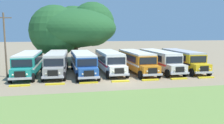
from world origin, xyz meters
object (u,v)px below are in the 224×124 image
object	(u,v)px
parked_bus_slot_4	(136,60)
utility_pole	(5,43)
parked_bus_slot_5	(159,60)
parked_bus_slot_0	(29,62)
broad_shade_tree	(74,28)
parked_bus_slot_6	(182,59)
parked_bus_slot_2	(83,62)
parked_bus_slot_3	(109,60)
parked_bus_slot_1	(57,62)

from	to	relation	value
parked_bus_slot_4	utility_pole	world-z (taller)	utility_pole
parked_bus_slot_5	parked_bus_slot_0	bearing A→B (deg)	-93.55
broad_shade_tree	parked_bus_slot_5	bearing A→B (deg)	-44.41
broad_shade_tree	utility_pole	world-z (taller)	broad_shade_tree
parked_bus_slot_6	utility_pole	size ratio (longest dim) A/B	1.40
parked_bus_slot_2	broad_shade_tree	world-z (taller)	broad_shade_tree
parked_bus_slot_4	broad_shade_tree	distance (m)	14.93
broad_shade_tree	parked_bus_slot_3	bearing A→B (deg)	-67.71
parked_bus_slot_0	parked_bus_slot_6	size ratio (longest dim) A/B	1.00
parked_bus_slot_6	utility_pole	world-z (taller)	utility_pole
parked_bus_slot_3	parked_bus_slot_5	bearing A→B (deg)	84.82
parked_bus_slot_3	utility_pole	xyz separation A→B (m)	(-13.04, -1.38, 2.57)
parked_bus_slot_5	parked_bus_slot_6	world-z (taller)	same
parked_bus_slot_2	parked_bus_slot_4	bearing A→B (deg)	89.57
parked_bus_slot_5	broad_shade_tree	distance (m)	16.96
parked_bus_slot_2	parked_bus_slot_6	distance (m)	14.47
parked_bus_slot_1	parked_bus_slot_3	xyz separation A→B (m)	(7.10, 0.00, 0.00)
parked_bus_slot_1	parked_bus_slot_4	xyz separation A→B (m)	(10.79, -0.71, 0.00)
parked_bus_slot_2	broad_shade_tree	xyz separation A→B (m)	(-0.75, 11.86, 4.65)
parked_bus_slot_0	parked_bus_slot_5	xyz separation A→B (m)	(17.86, -0.50, 0.00)
parked_bus_slot_1	parked_bus_slot_4	distance (m)	10.82
parked_bus_slot_1	parked_bus_slot_5	xyz separation A→B (m)	(14.28, -0.52, 0.00)
parked_bus_slot_4	utility_pole	size ratio (longest dim) A/B	1.40
parked_bus_slot_3	parked_bus_slot_0	bearing A→B (deg)	-90.86
parked_bus_slot_2	parked_bus_slot_1	bearing A→B (deg)	-108.41
parked_bus_slot_2	parked_bus_slot_5	xyz separation A→B (m)	(10.90, 0.45, 0.00)
parked_bus_slot_2	parked_bus_slot_6	world-z (taller)	same
parked_bus_slot_5	parked_bus_slot_6	bearing A→B (deg)	88.10
parked_bus_slot_2	broad_shade_tree	size ratio (longest dim) A/B	0.73
parked_bus_slot_3	utility_pole	world-z (taller)	utility_pole
parked_bus_slot_6	utility_pole	xyz separation A→B (m)	(-23.79, -0.86, 2.57)
parked_bus_slot_1	parked_bus_slot_3	size ratio (longest dim) A/B	1.00
parked_bus_slot_3	parked_bus_slot_2	bearing A→B (deg)	-76.38
parked_bus_slot_0	broad_shade_tree	world-z (taller)	broad_shade_tree
parked_bus_slot_6	parked_bus_slot_1	bearing A→B (deg)	-90.30
parked_bus_slot_0	utility_pole	xyz separation A→B (m)	(-2.37, -1.35, 2.57)
parked_bus_slot_0	parked_bus_slot_2	bearing A→B (deg)	82.33
utility_pole	parked_bus_slot_5	bearing A→B (deg)	2.43
parked_bus_slot_1	parked_bus_slot_3	distance (m)	7.10
parked_bus_slot_1	parked_bus_slot_5	bearing A→B (deg)	90.07
utility_pole	parked_bus_slot_2	bearing A→B (deg)	2.52
parked_bus_slot_0	broad_shade_tree	xyz separation A→B (m)	(6.21, 10.92, 4.65)
parked_bus_slot_1	parked_bus_slot_2	distance (m)	3.52
parked_bus_slot_1	utility_pole	world-z (taller)	utility_pole
parked_bus_slot_2	parked_bus_slot_5	bearing A→B (deg)	89.89
parked_bus_slot_0	parked_bus_slot_5	world-z (taller)	same
parked_bus_slot_1	broad_shade_tree	world-z (taller)	broad_shade_tree
parked_bus_slot_1	parked_bus_slot_6	xyz separation A→B (m)	(17.84, -0.52, 0.00)
parked_bus_slot_0	broad_shade_tree	bearing A→B (deg)	150.40
parked_bus_slot_5	parked_bus_slot_6	distance (m)	3.56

